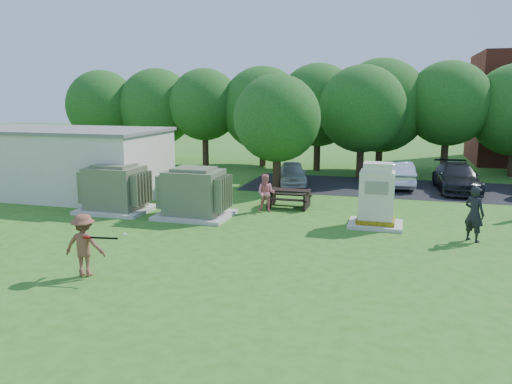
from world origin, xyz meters
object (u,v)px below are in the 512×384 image
(car_silver_a, at_px, (396,174))
(car_dark, at_px, (457,177))
(picnic_table, at_px, (289,196))
(car_white, at_px, (292,173))
(transformer_right, at_px, (194,194))
(transformer_left, at_px, (115,189))
(generator_cabinet, at_px, (377,199))
(person_by_generator, at_px, (474,214))
(person_at_picnic, at_px, (266,193))
(batter, at_px, (84,245))

(car_silver_a, height_order, car_dark, car_dark)
(picnic_table, distance_m, car_white, 5.81)
(transformer_right, distance_m, picnic_table, 4.44)
(picnic_table, bearing_deg, car_white, 100.53)
(transformer_left, xyz_separation_m, car_dark, (14.74, 9.06, -0.25))
(generator_cabinet, height_order, picnic_table, generator_cabinet)
(picnic_table, relative_size, person_by_generator, 0.97)
(transformer_left, height_order, transformer_right, same)
(person_at_picnic, relative_size, car_dark, 0.33)
(picnic_table, xyz_separation_m, batter, (-3.66, -10.03, 0.39))
(car_silver_a, bearing_deg, person_at_picnic, 47.60)
(generator_cabinet, relative_size, person_at_picnic, 1.50)
(car_white, bearing_deg, generator_cabinet, -72.08)
(transformer_left, bearing_deg, car_dark, 31.57)
(car_silver_a, bearing_deg, car_white, 2.07)
(transformer_right, bearing_deg, person_at_picnic, 32.92)
(car_white, relative_size, car_dark, 0.77)
(picnic_table, distance_m, person_by_generator, 8.05)
(batter, relative_size, car_dark, 0.36)
(batter, bearing_deg, person_at_picnic, -115.73)
(picnic_table, relative_size, car_dark, 0.38)
(generator_cabinet, relative_size, car_white, 0.65)
(transformer_left, height_order, car_white, transformer_left)
(transformer_left, bearing_deg, car_silver_a, 39.27)
(person_by_generator, bearing_deg, car_dark, -53.66)
(car_white, height_order, car_silver_a, car_silver_a)
(batter, height_order, car_silver_a, batter)
(picnic_table, bearing_deg, car_dark, 39.13)
(person_by_generator, distance_m, car_dark, 9.66)
(transformer_right, relative_size, car_silver_a, 0.70)
(car_white, height_order, car_dark, car_dark)
(car_white, xyz_separation_m, car_dark, (8.71, 0.52, 0.07))
(person_by_generator, distance_m, car_silver_a, 10.49)
(transformer_right, relative_size, batter, 1.68)
(picnic_table, relative_size, batter, 1.06)
(transformer_right, height_order, generator_cabinet, generator_cabinet)
(generator_cabinet, height_order, car_dark, generator_cabinet)
(picnic_table, distance_m, car_silver_a, 8.14)
(picnic_table, distance_m, car_dark, 9.87)
(person_at_picnic, xyz_separation_m, car_silver_a, (5.37, 7.86, -0.12))
(person_by_generator, xyz_separation_m, person_at_picnic, (-8.04, 2.29, -0.15))
(person_by_generator, xyz_separation_m, car_white, (-8.33, 9.13, -0.33))
(car_silver_a, bearing_deg, generator_cabinet, 77.69)
(generator_cabinet, bearing_deg, picnic_table, 149.75)
(picnic_table, bearing_deg, transformer_left, -158.21)
(transformer_left, distance_m, batter, 7.98)
(transformer_left, relative_size, person_at_picnic, 1.82)
(car_white, bearing_deg, car_dark, -10.65)
(car_dark, bearing_deg, transformer_left, -152.63)
(transformer_left, relative_size, picnic_table, 1.58)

